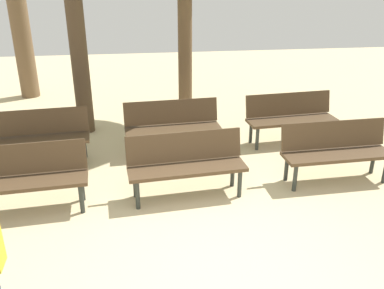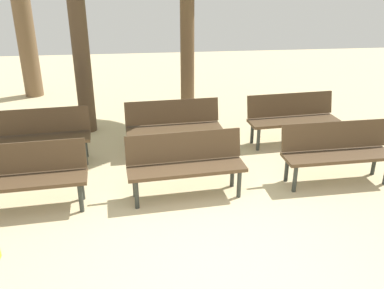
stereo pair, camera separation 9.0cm
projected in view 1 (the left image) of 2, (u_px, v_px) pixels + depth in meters
ground_plane at (217, 264)px, 4.45m from camera, size 24.00×24.00×0.00m
bench_r0_c0 at (23, 175)px, 5.27m from camera, size 1.63×0.61×0.87m
bench_r0_c1 at (186, 161)px, 5.64m from camera, size 1.64×0.62×0.87m
bench_r0_c2 at (336, 148)px, 6.05m from camera, size 1.62×0.54×0.87m
bench_r1_c0 at (37, 135)px, 6.54m from camera, size 1.64×0.62×0.87m
bench_r1_c1 at (172, 124)px, 7.00m from camera, size 1.63×0.58×0.87m
bench_r1_c2 at (290, 115)px, 7.40m from camera, size 1.63×0.61×0.87m
tree_1 at (80, 62)px, 7.56m from camera, size 0.31×0.31×2.68m
tree_2 at (21, 32)px, 9.64m from camera, size 0.43×0.43×3.09m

